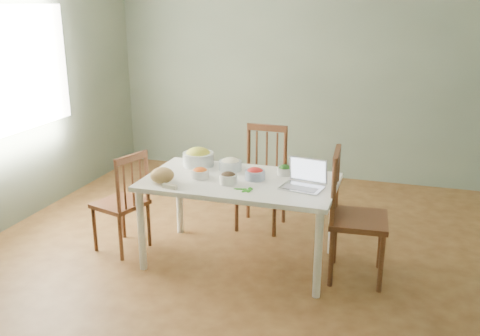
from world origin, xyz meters
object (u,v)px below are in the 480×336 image
(laptop, at_px, (302,175))
(bread_boule, at_px, (162,175))
(chair_left, at_px, (120,201))
(dining_table, at_px, (240,221))
(chair_far, at_px, (261,179))
(chair_right, at_px, (359,217))
(bowl_squash, at_px, (198,157))

(laptop, bearing_deg, bread_boule, -159.46)
(chair_left, relative_size, bread_boule, 4.72)
(bread_boule, xyz_separation_m, laptop, (1.09, 0.20, 0.05))
(bread_boule, bearing_deg, chair_left, 161.50)
(dining_table, distance_m, bread_boule, 0.76)
(dining_table, height_order, chair_left, chair_left)
(dining_table, height_order, laptop, laptop)
(chair_far, xyz_separation_m, laptop, (0.55, -0.81, 0.35))
(bread_boule, bearing_deg, chair_right, 10.32)
(chair_far, xyz_separation_m, bowl_squash, (-0.45, -0.48, 0.32))
(chair_far, bearing_deg, dining_table, -86.80)
(chair_right, bearing_deg, laptop, 96.41)
(bread_boule, bearing_deg, chair_far, 61.46)
(dining_table, bearing_deg, bowl_squash, 150.97)
(chair_right, relative_size, bread_boule, 5.43)
(dining_table, xyz_separation_m, laptop, (0.52, -0.06, 0.48))
(chair_left, xyz_separation_m, bowl_squash, (0.60, 0.35, 0.36))
(dining_table, distance_m, chair_left, 1.08)
(laptop, bearing_deg, dining_table, -176.32)
(chair_far, distance_m, laptop, 1.04)
(dining_table, relative_size, bread_boule, 8.16)
(dining_table, relative_size, bowl_squash, 5.72)
(chair_right, xyz_separation_m, bread_boule, (-1.54, -0.28, 0.27))
(dining_table, xyz_separation_m, chair_far, (-0.02, 0.75, 0.13))
(bowl_squash, height_order, laptop, laptop)
(dining_table, relative_size, chair_right, 1.50)
(chair_right, bearing_deg, dining_table, 87.30)
(bread_boule, bearing_deg, dining_table, 24.39)
(dining_table, distance_m, chair_far, 0.76)
(chair_right, bearing_deg, chair_far, 49.92)
(laptop, bearing_deg, chair_far, 134.46)
(chair_right, xyz_separation_m, laptop, (-0.44, -0.08, 0.32))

